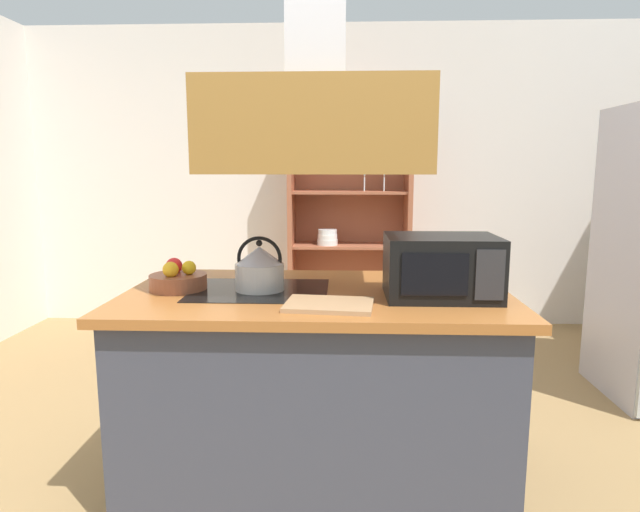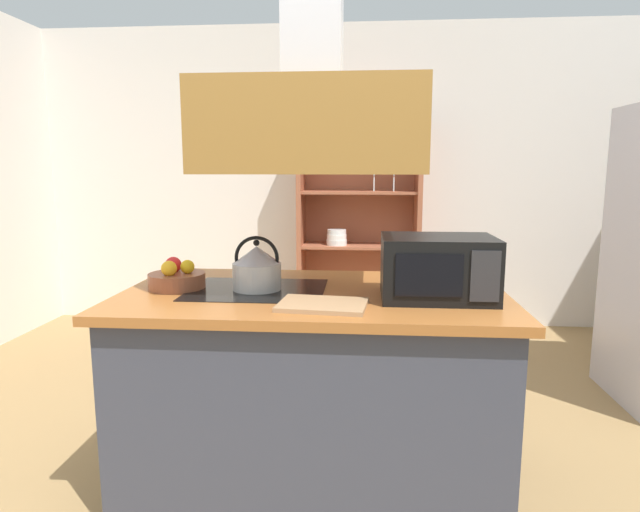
{
  "view_description": "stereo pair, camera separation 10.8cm",
  "coord_description": "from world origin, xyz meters",
  "px_view_note": "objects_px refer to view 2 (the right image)",
  "views": [
    {
      "loc": [
        -0.08,
        -1.99,
        1.43
      ],
      "look_at": [
        -0.19,
        0.67,
        1.0
      ],
      "focal_mm": 30.02,
      "sensor_mm": 36.0,
      "label": 1
    },
    {
      "loc": [
        0.03,
        -1.98,
        1.43
      ],
      "look_at": [
        -0.19,
        0.67,
        1.0
      ],
      "focal_mm": 30.02,
      "sensor_mm": 36.0,
      "label": 2
    }
  ],
  "objects_px": {
    "kettle": "(257,268)",
    "fruit_bowl": "(177,278)",
    "cutting_board": "(323,305)",
    "microwave": "(438,268)",
    "dish_cabinet": "(358,236)"
  },
  "relations": [
    {
      "from": "dish_cabinet",
      "to": "fruit_bowl",
      "type": "distance_m",
      "value": 2.59
    },
    {
      "from": "kettle",
      "to": "fruit_bowl",
      "type": "bearing_deg",
      "value": 179.8
    },
    {
      "from": "cutting_board",
      "to": "fruit_bowl",
      "type": "height_order",
      "value": "fruit_bowl"
    },
    {
      "from": "fruit_bowl",
      "to": "microwave",
      "type": "bearing_deg",
      "value": -4.58
    },
    {
      "from": "dish_cabinet",
      "to": "microwave",
      "type": "relative_size",
      "value": 4.12
    },
    {
      "from": "kettle",
      "to": "microwave",
      "type": "bearing_deg",
      "value": -6.63
    },
    {
      "from": "kettle",
      "to": "fruit_bowl",
      "type": "xyz_separation_m",
      "value": [
        -0.37,
        0.0,
        -0.05
      ]
    },
    {
      "from": "kettle",
      "to": "fruit_bowl",
      "type": "relative_size",
      "value": 0.95
    },
    {
      "from": "dish_cabinet",
      "to": "fruit_bowl",
      "type": "xyz_separation_m",
      "value": [
        -0.79,
        -2.46,
        0.11
      ]
    },
    {
      "from": "kettle",
      "to": "cutting_board",
      "type": "relative_size",
      "value": 0.71
    },
    {
      "from": "dish_cabinet",
      "to": "microwave",
      "type": "distance_m",
      "value": 2.59
    },
    {
      "from": "dish_cabinet",
      "to": "kettle",
      "type": "bearing_deg",
      "value": -99.7
    },
    {
      "from": "cutting_board",
      "to": "fruit_bowl",
      "type": "bearing_deg",
      "value": 157.97
    },
    {
      "from": "dish_cabinet",
      "to": "kettle",
      "type": "relative_size",
      "value": 7.89
    },
    {
      "from": "cutting_board",
      "to": "microwave",
      "type": "distance_m",
      "value": 0.51
    }
  ]
}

